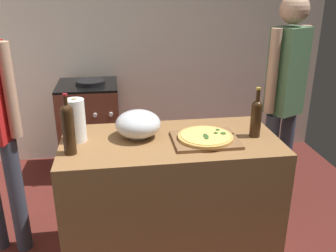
{
  "coord_description": "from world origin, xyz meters",
  "views": [
    {
      "loc": [
        -0.14,
        -1.4,
        1.8
      ],
      "look_at": [
        0.18,
        0.8,
        0.94
      ],
      "focal_mm": 39.39,
      "sensor_mm": 36.0,
      "label": 1
    }
  ],
  "objects": [
    {
      "name": "wine_bottle_green",
      "position": [
        0.72,
        0.67,
        1.03
      ],
      "size": [
        0.07,
        0.07,
        0.32
      ],
      "color": "#331E0F",
      "rests_on": "counter"
    },
    {
      "name": "mixing_bowl",
      "position": [
        -0.01,
        0.76,
        0.98
      ],
      "size": [
        0.29,
        0.29,
        0.18
      ],
      "color": "#B2B2B7",
      "rests_on": "counter"
    },
    {
      "name": "pizza",
      "position": [
        0.39,
        0.63,
        0.92
      ],
      "size": [
        0.34,
        0.34,
        0.03
      ],
      "color": "tan",
      "rests_on": "cutting_board"
    },
    {
      "name": "paper_towel_roll",
      "position": [
        -0.39,
        0.76,
        1.03
      ],
      "size": [
        0.12,
        0.12,
        0.27
      ],
      "color": "white",
      "rests_on": "counter"
    },
    {
      "name": "person_in_red",
      "position": [
        1.13,
        1.15,
        1.02
      ],
      "size": [
        0.37,
        0.28,
        1.74
      ],
      "color": "#383D4C",
      "rests_on": "ground_plane"
    },
    {
      "name": "stove",
      "position": [
        -0.41,
        2.07,
        0.46
      ],
      "size": [
        0.56,
        0.58,
        0.96
      ],
      "color": "brown",
      "rests_on": "ground_plane"
    },
    {
      "name": "wine_bottle_amber",
      "position": [
        -0.42,
        0.57,
        1.05
      ],
      "size": [
        0.07,
        0.07,
        0.36
      ],
      "color": "#331E0F",
      "rests_on": "counter"
    },
    {
      "name": "ground_plane",
      "position": [
        0.0,
        1.21,
        -0.01
      ],
      "size": [
        4.2,
        3.02,
        0.02
      ],
      "primitive_type": "cube",
      "color": "#511E19"
    },
    {
      "name": "cutting_board",
      "position": [
        0.39,
        0.63,
        0.9
      ],
      "size": [
        0.4,
        0.32,
        0.02
      ],
      "primitive_type": "cube",
      "color": "brown",
      "rests_on": "counter"
    },
    {
      "name": "kitchen_wall_rear",
      "position": [
        0.0,
        2.47,
        1.3
      ],
      "size": [
        4.2,
        0.1,
        2.6
      ],
      "primitive_type": "cube",
      "color": "silver",
      "rests_on": "ground_plane"
    },
    {
      "name": "counter",
      "position": [
        0.18,
        0.7,
        0.45
      ],
      "size": [
        1.36,
        0.67,
        0.89
      ],
      "primitive_type": "cube",
      "color": "olive",
      "rests_on": "ground_plane"
    }
  ]
}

